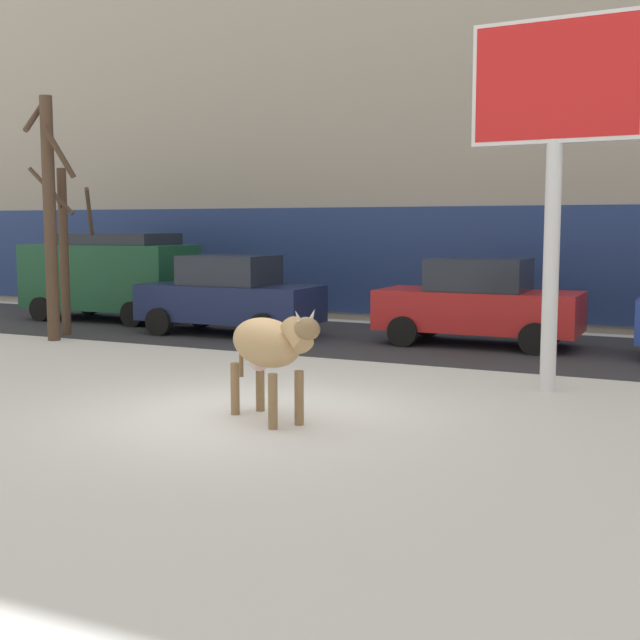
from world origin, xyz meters
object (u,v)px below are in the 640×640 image
at_px(car_navy_sedan, 230,296).
at_px(car_red_sedan, 478,303).
at_px(cow_tan, 269,345).
at_px(bare_tree_far_back, 65,243).
at_px(billboard, 556,104).
at_px(bare_tree_left_lot, 50,214).
at_px(car_darkgreen_van, 110,274).

height_order(car_navy_sedan, car_red_sedan, same).
xyz_separation_m(cow_tan, car_red_sedan, (0.60, 7.96, -0.09)).
relative_size(car_navy_sedan, bare_tree_far_back, 1.11).
bearing_deg(bare_tree_far_back, car_navy_sedan, 27.05).
relative_size(billboard, car_red_sedan, 1.32).
bearing_deg(cow_tan, bare_tree_far_back, 147.02).
xyz_separation_m(bare_tree_left_lot, bare_tree_far_back, (-0.41, 0.86, -0.66)).
distance_m(billboard, bare_tree_far_back, 11.68).
height_order(cow_tan, car_darkgreen_van, car_darkgreen_van).
bearing_deg(bare_tree_far_back, car_red_sedan, 15.42).
bearing_deg(cow_tan, car_navy_sedan, 125.21).
xyz_separation_m(billboard, bare_tree_far_back, (-11.31, 1.90, -2.20)).
bearing_deg(car_navy_sedan, car_darkgreen_van, 166.13).
bearing_deg(car_red_sedan, car_darkgreen_van, 178.19).
distance_m(cow_tan, bare_tree_far_back, 10.11).
height_order(cow_tan, car_navy_sedan, car_navy_sedan).
bearing_deg(car_red_sedan, billboard, -62.49).
bearing_deg(car_darkgreen_van, bare_tree_left_lot, -68.05).
height_order(cow_tan, bare_tree_far_back, bare_tree_far_back).
distance_m(cow_tan, bare_tree_left_lot, 9.41).
bearing_deg(car_red_sedan, car_navy_sedan, -172.21).
distance_m(billboard, car_red_sedan, 6.01).
height_order(billboard, car_darkgreen_van, billboard).
relative_size(car_red_sedan, bare_tree_far_back, 1.11).
bearing_deg(car_navy_sedan, bare_tree_left_lot, -138.82).
height_order(car_darkgreen_van, car_navy_sedan, car_darkgreen_van).
bearing_deg(car_darkgreen_van, car_navy_sedan, -13.87).
bearing_deg(bare_tree_left_lot, car_red_sedan, 21.27).
bearing_deg(bare_tree_left_lot, car_darkgreen_van, 111.95).
height_order(billboard, car_red_sedan, billboard).
height_order(billboard, bare_tree_left_lot, billboard).
distance_m(car_red_sedan, bare_tree_left_lot, 9.43).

